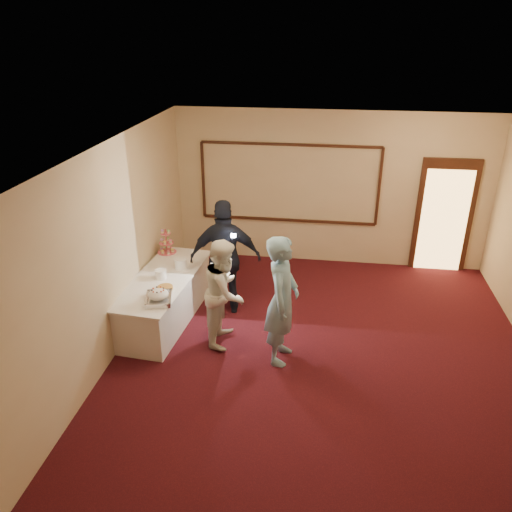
{
  "coord_description": "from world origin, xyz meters",
  "views": [
    {
      "loc": [
        -0.1,
        -5.82,
        4.39
      ],
      "look_at": [
        -1.1,
        1.06,
        1.15
      ],
      "focal_mm": 35.0,
      "sensor_mm": 36.0,
      "label": 1
    }
  ],
  "objects": [
    {
      "name": "wall_molding",
      "position": [
        -0.8,
        3.47,
        1.6
      ],
      "size": [
        3.45,
        0.04,
        1.55
      ],
      "color": "#32190F",
      "rests_on": "room_walls"
    },
    {
      "name": "tart",
      "position": [
        -2.39,
        0.48,
        0.8
      ],
      "size": [
        0.27,
        0.27,
        0.06
      ],
      "color": "white",
      "rests_on": "buffet_table"
    },
    {
      "name": "floor",
      "position": [
        0.0,
        0.0,
        0.0
      ],
      "size": [
        7.0,
        7.0,
        0.0
      ],
      "primitive_type": "plane",
      "color": "black",
      "rests_on": "ground"
    },
    {
      "name": "buffet_table",
      "position": [
        -2.55,
        0.86,
        0.39
      ],
      "size": [
        1.09,
        2.37,
        0.77
      ],
      "color": "silver",
      "rests_on": "floor"
    },
    {
      "name": "man",
      "position": [
        -0.6,
        0.11,
        0.95
      ],
      "size": [
        0.52,
        0.73,
        1.9
      ],
      "primitive_type": "imported",
      "rotation": [
        0.0,
        0.0,
        1.47
      ],
      "color": "#7EAECB",
      "rests_on": "floor"
    },
    {
      "name": "doorway",
      "position": [
        2.15,
        3.45,
        1.08
      ],
      "size": [
        1.05,
        0.07,
        2.2
      ],
      "color": "#32190F",
      "rests_on": "floor"
    },
    {
      "name": "guest",
      "position": [
        -1.63,
        1.29,
        0.97
      ],
      "size": [
        1.2,
        0.65,
        1.94
      ],
      "primitive_type": "imported",
      "rotation": [
        0.0,
        0.0,
        3.31
      ],
      "color": "black",
      "rests_on": "floor"
    },
    {
      "name": "cupcake_stand",
      "position": [
        -2.78,
        1.8,
        0.94
      ],
      "size": [
        0.32,
        0.32,
        0.48
      ],
      "color": "#C94E5E",
      "rests_on": "buffet_table"
    },
    {
      "name": "plate_stack_a",
      "position": [
        -2.57,
        0.83,
        0.84
      ],
      "size": [
        0.18,
        0.18,
        0.15
      ],
      "color": "white",
      "rests_on": "buffet_table"
    },
    {
      "name": "plate_stack_b",
      "position": [
        -2.36,
        1.22,
        0.86
      ],
      "size": [
        0.21,
        0.21,
        0.17
      ],
      "color": "white",
      "rests_on": "buffet_table"
    },
    {
      "name": "pavlova_tray",
      "position": [
        -2.38,
        0.15,
        0.85
      ],
      "size": [
        0.46,
        0.53,
        0.18
      ],
      "color": "#A9ABB0",
      "rests_on": "buffet_table"
    },
    {
      "name": "room_walls",
      "position": [
        0.0,
        0.0,
        2.03
      ],
      "size": [
        6.04,
        7.04,
        3.02
      ],
      "color": "beige",
      "rests_on": "floor"
    },
    {
      "name": "camera_flash",
      "position": [
        -1.44,
        1.05,
        1.47
      ],
      "size": [
        0.07,
        0.05,
        0.05
      ],
      "primitive_type": "cube",
      "rotation": [
        0.0,
        0.0,
        0.12
      ],
      "color": "white",
      "rests_on": "guest"
    },
    {
      "name": "woman",
      "position": [
        -1.47,
        0.46,
        0.82
      ],
      "size": [
        0.65,
        0.82,
        1.64
      ],
      "primitive_type": "imported",
      "rotation": [
        0.0,
        0.0,
        1.53
      ],
      "color": "beige",
      "rests_on": "floor"
    }
  ]
}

